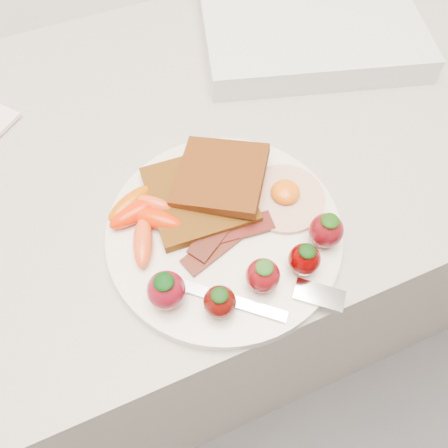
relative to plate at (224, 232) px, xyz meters
name	(u,v)px	position (x,y,z in m)	size (l,w,h in m)	color
counter	(183,276)	(-0.03, 0.17, -0.46)	(2.00, 0.60, 0.90)	gray
plate	(224,232)	(0.00, 0.00, 0.00)	(0.27, 0.27, 0.02)	white
toast_lower	(199,195)	(-0.01, 0.05, 0.02)	(0.11, 0.11, 0.01)	#3B1F07
toast_upper	(221,176)	(0.02, 0.06, 0.03)	(0.10, 0.10, 0.01)	black
fried_egg	(285,196)	(0.08, 0.01, 0.01)	(0.10, 0.10, 0.02)	beige
bacon_strips	(224,233)	(0.00, -0.01, 0.01)	(0.12, 0.08, 0.01)	#40110B
baby_carrots	(143,217)	(-0.08, 0.04, 0.02)	(0.09, 0.11, 0.02)	red
strawberries	(254,270)	(0.00, -0.07, 0.03)	(0.22, 0.07, 0.05)	maroon
fork	(270,297)	(0.01, -0.10, 0.01)	(0.17, 0.10, 0.00)	silver
appliance	(309,24)	(0.26, 0.28, 0.01)	(0.33, 0.26, 0.04)	silver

